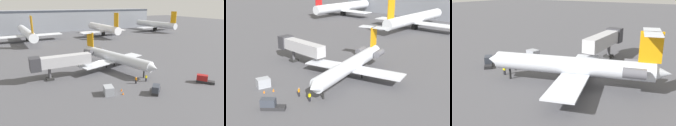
# 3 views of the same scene
# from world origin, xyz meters

# --- Properties ---
(ground_plane) EXTENTS (400.00, 400.00, 0.10)m
(ground_plane) POSITION_xyz_m (0.00, 0.00, -0.05)
(ground_plane) COLOR #4C4C51
(regional_jet) EXTENTS (21.95, 29.05, 9.26)m
(regional_jet) POSITION_xyz_m (3.72, -1.02, 3.32)
(regional_jet) COLOR silver
(regional_jet) RESTS_ON ground_plane
(jet_bridge) EXTENTS (14.96, 3.21, 6.07)m
(jet_bridge) POSITION_xyz_m (-12.63, -2.85, 4.38)
(jet_bridge) COLOR #ADADB2
(jet_bridge) RESTS_ON ground_plane
(ground_crew_marshaller) EXTENTS (0.46, 0.47, 1.69)m
(ground_crew_marshaller) POSITION_xyz_m (2.97, -14.47, 0.86)
(ground_crew_marshaller) COLOR black
(ground_crew_marshaller) RESTS_ON ground_plane
(ground_crew_loader) EXTENTS (0.28, 0.42, 1.69)m
(ground_crew_loader) POSITION_xyz_m (5.94, -14.40, 0.86)
(ground_crew_loader) COLOR black
(ground_crew_loader) RESTS_ON ground_plane
(baggage_tug_trailing) EXTENTS (3.85, 3.78, 1.90)m
(baggage_tug_trailing) POSITION_xyz_m (3.76, -20.83, 0.84)
(baggage_tug_trailing) COLOR #262628
(baggage_tug_trailing) RESTS_ON ground_plane
(cargo_container_uld) EXTENTS (2.38, 2.82, 1.81)m
(cargo_container_uld) POSITION_xyz_m (-5.40, -16.86, 0.90)
(cargo_container_uld) COLOR #999EA8
(cargo_container_uld) RESTS_ON ground_plane
(traffic_cone_near) EXTENTS (0.36, 0.36, 0.55)m
(traffic_cone_near) POSITION_xyz_m (-2.75, -18.29, 0.28)
(traffic_cone_near) COLOR orange
(traffic_cone_near) RESTS_ON ground_plane
(traffic_cone_mid) EXTENTS (0.36, 0.36, 0.55)m
(traffic_cone_mid) POSITION_xyz_m (-2.19, -16.63, 0.28)
(traffic_cone_mid) COLOR orange
(traffic_cone_mid) RESTS_ON ground_plane
(parked_airliner_west_end) EXTENTS (32.43, 38.44, 13.65)m
(parked_airliner_west_end) POSITION_xyz_m (-60.46, 60.92, 4.42)
(parked_airliner_west_end) COLOR silver
(parked_airliner_west_end) RESTS_ON ground_plane
(parked_airliner_west_mid) EXTENTS (34.09, 40.40, 13.38)m
(parked_airliner_west_mid) POSITION_xyz_m (-15.13, 55.03, 4.28)
(parked_airliner_west_mid) COLOR silver
(parked_airliner_west_mid) RESTS_ON ground_plane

